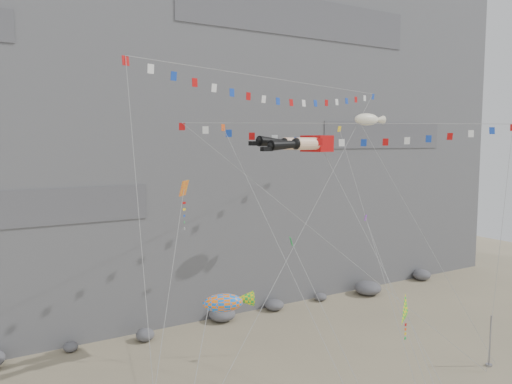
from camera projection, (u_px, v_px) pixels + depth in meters
cliff at (163, 76)px, 58.60m from camera, size 80.00×28.00×50.00m
talus_boulders at (222, 315)px, 48.24m from camera, size 60.00×3.00×1.20m
anchor_pole_right at (490, 341)px, 38.35m from camera, size 0.12×0.12×4.02m
legs_kite at (299, 144)px, 38.18m from camera, size 7.39×15.98×22.53m
flag_banner_upper at (285, 81)px, 38.95m from camera, size 28.66×16.23×28.73m
flag_banner_lower at (353, 124)px, 38.10m from camera, size 23.58×12.81×21.43m
harlequin_kite at (184, 189)px, 28.36m from camera, size 5.61×5.82×16.01m
fish_windsock at (223, 303)px, 27.79m from camera, size 6.61×4.91×10.24m
delta_kite at (406, 312)px, 31.86m from camera, size 2.99×6.85×8.95m
blimp_windsock at (367, 120)px, 46.35m from camera, size 4.25×13.21×23.12m
small_kite_a at (226, 134)px, 37.20m from camera, size 1.95×16.43×24.20m
small_kite_b at (367, 222)px, 38.45m from camera, size 3.12×10.22×15.12m
small_kite_c at (292, 243)px, 33.32m from camera, size 1.64×9.12×13.56m
small_kite_d at (341, 134)px, 43.83m from camera, size 6.97×16.85×25.33m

